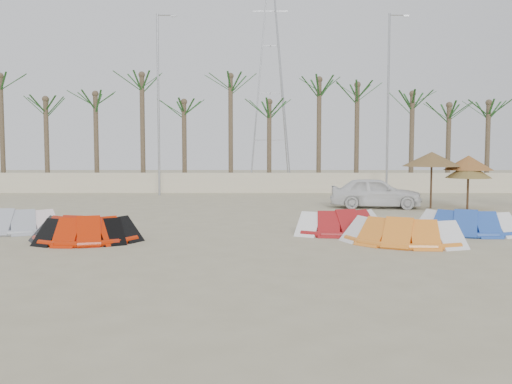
{
  "coord_description": "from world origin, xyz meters",
  "views": [
    {
      "loc": [
        0.06,
        -15.01,
        2.94
      ],
      "look_at": [
        0.0,
        6.0,
        1.3
      ],
      "focal_mm": 40.0,
      "sensor_mm": 36.0,
      "label": 1
    }
  ],
  "objects_px": {
    "kite_red_right": "(342,221)",
    "parasol_right": "(468,171)",
    "kite_red_left": "(79,228)",
    "kite_orange": "(399,229)",
    "car": "(376,193)",
    "kite_grey": "(11,220)",
    "kite_red_mid": "(92,229)",
    "kite_blue": "(463,221)",
    "parasol_mid": "(468,163)",
    "parasol_left": "(432,159)"
  },
  "relations": [
    {
      "from": "kite_grey",
      "to": "parasol_right",
      "type": "distance_m",
      "value": 19.93
    },
    {
      "from": "kite_orange",
      "to": "parasol_mid",
      "type": "xyz_separation_m",
      "value": [
        5.76,
        9.95,
        1.79
      ]
    },
    {
      "from": "parasol_mid",
      "to": "car",
      "type": "distance_m",
      "value": 4.62
    },
    {
      "from": "kite_red_mid",
      "to": "kite_red_left",
      "type": "bearing_deg",
      "value": 166.41
    },
    {
      "from": "kite_orange",
      "to": "parasol_left",
      "type": "distance_m",
      "value": 11.13
    },
    {
      "from": "kite_orange",
      "to": "kite_blue",
      "type": "bearing_deg",
      "value": 37.1
    },
    {
      "from": "parasol_right",
      "to": "car",
      "type": "bearing_deg",
      "value": 167.68
    },
    {
      "from": "parasol_left",
      "to": "car",
      "type": "xyz_separation_m",
      "value": [
        -2.67,
        0.13,
        -1.63
      ]
    },
    {
      "from": "kite_red_left",
      "to": "kite_red_mid",
      "type": "xyz_separation_m",
      "value": [
        0.42,
        -0.1,
        -0.0
      ]
    },
    {
      "from": "kite_grey",
      "to": "parasol_mid",
      "type": "xyz_separation_m",
      "value": [
        18.8,
        7.55,
        1.79
      ]
    },
    {
      "from": "car",
      "to": "kite_red_right",
      "type": "bearing_deg",
      "value": 167.54
    },
    {
      "from": "kite_red_left",
      "to": "parasol_mid",
      "type": "bearing_deg",
      "value": 31.54
    },
    {
      "from": "kite_grey",
      "to": "parasol_right",
      "type": "bearing_deg",
      "value": 20.61
    },
    {
      "from": "kite_red_mid",
      "to": "kite_blue",
      "type": "relative_size",
      "value": 0.92
    },
    {
      "from": "car",
      "to": "kite_red_mid",
      "type": "bearing_deg",
      "value": 139.47
    },
    {
      "from": "kite_grey",
      "to": "kite_orange",
      "type": "distance_m",
      "value": 13.25
    },
    {
      "from": "kite_red_right",
      "to": "kite_blue",
      "type": "relative_size",
      "value": 0.96
    },
    {
      "from": "kite_blue",
      "to": "parasol_right",
      "type": "relative_size",
      "value": 1.67
    },
    {
      "from": "kite_blue",
      "to": "car",
      "type": "height_order",
      "value": "car"
    },
    {
      "from": "parasol_right",
      "to": "car",
      "type": "height_order",
      "value": "parasol_right"
    },
    {
      "from": "kite_orange",
      "to": "parasol_mid",
      "type": "distance_m",
      "value": 11.63
    },
    {
      "from": "kite_grey",
      "to": "parasol_mid",
      "type": "distance_m",
      "value": 20.34
    },
    {
      "from": "kite_red_right",
      "to": "parasol_mid",
      "type": "distance_m",
      "value": 10.81
    },
    {
      "from": "kite_red_right",
      "to": "parasol_right",
      "type": "relative_size",
      "value": 1.6
    },
    {
      "from": "kite_red_left",
      "to": "car",
      "type": "height_order",
      "value": "car"
    },
    {
      "from": "car",
      "to": "kite_red_left",
      "type": "bearing_deg",
      "value": 138.11
    },
    {
      "from": "kite_orange",
      "to": "car",
      "type": "bearing_deg",
      "value": 82.27
    },
    {
      "from": "car",
      "to": "parasol_right",
      "type": "bearing_deg",
      "value": -95.59
    },
    {
      "from": "kite_grey",
      "to": "parasol_left",
      "type": "relative_size",
      "value": 1.23
    },
    {
      "from": "parasol_mid",
      "to": "kite_blue",
      "type": "bearing_deg",
      "value": -111.19
    },
    {
      "from": "kite_grey",
      "to": "kite_red_mid",
      "type": "bearing_deg",
      "value": -32.3
    },
    {
      "from": "kite_red_right",
      "to": "kite_blue",
      "type": "bearing_deg",
      "value": -0.85
    },
    {
      "from": "kite_orange",
      "to": "kite_red_right",
      "type": "bearing_deg",
      "value": 124.71
    },
    {
      "from": "kite_red_mid",
      "to": "car",
      "type": "bearing_deg",
      "value": 42.74
    },
    {
      "from": "kite_blue",
      "to": "kite_red_right",
      "type": "bearing_deg",
      "value": 179.15
    },
    {
      "from": "kite_blue",
      "to": "parasol_left",
      "type": "relative_size",
      "value": 1.31
    },
    {
      "from": "kite_red_right",
      "to": "parasol_right",
      "type": "distance_m",
      "value": 10.23
    },
    {
      "from": "kite_red_mid",
      "to": "parasol_mid",
      "type": "xyz_separation_m",
      "value": [
        15.31,
        9.75,
        1.79
      ]
    },
    {
      "from": "kite_red_left",
      "to": "parasol_right",
      "type": "bearing_deg",
      "value": 30.37
    },
    {
      "from": "kite_grey",
      "to": "kite_red_left",
      "type": "xyz_separation_m",
      "value": [
        3.07,
        -2.1,
        -0.0
      ]
    },
    {
      "from": "car",
      "to": "parasol_mid",
      "type": "bearing_deg",
      "value": -87.98
    },
    {
      "from": "kite_red_left",
      "to": "kite_red_mid",
      "type": "relative_size",
      "value": 1.0
    },
    {
      "from": "kite_grey",
      "to": "kite_blue",
      "type": "bearing_deg",
      "value": -1.3
    },
    {
      "from": "kite_red_right",
      "to": "car",
      "type": "bearing_deg",
      "value": 70.81
    },
    {
      "from": "kite_red_left",
      "to": "parasol_mid",
      "type": "height_order",
      "value": "parasol_mid"
    },
    {
      "from": "kite_blue",
      "to": "car",
      "type": "distance_m",
      "value": 8.37
    },
    {
      "from": "kite_grey",
      "to": "car",
      "type": "height_order",
      "value": "car"
    },
    {
      "from": "kite_red_left",
      "to": "parasol_left",
      "type": "bearing_deg",
      "value": 35.15
    },
    {
      "from": "kite_red_left",
      "to": "parasol_right",
      "type": "height_order",
      "value": "parasol_right"
    },
    {
      "from": "kite_red_right",
      "to": "kite_red_left",
      "type": "bearing_deg",
      "value": -168.0
    }
  ]
}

